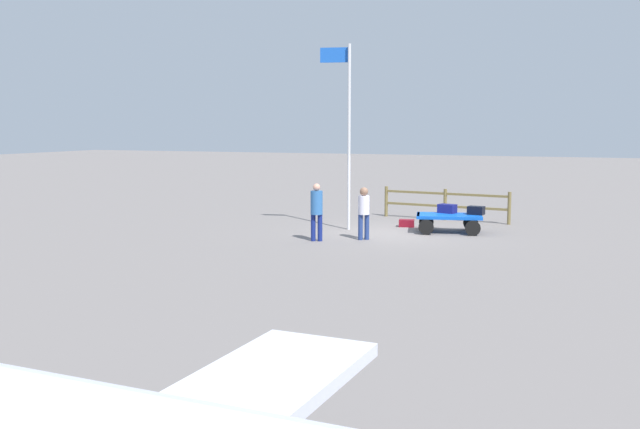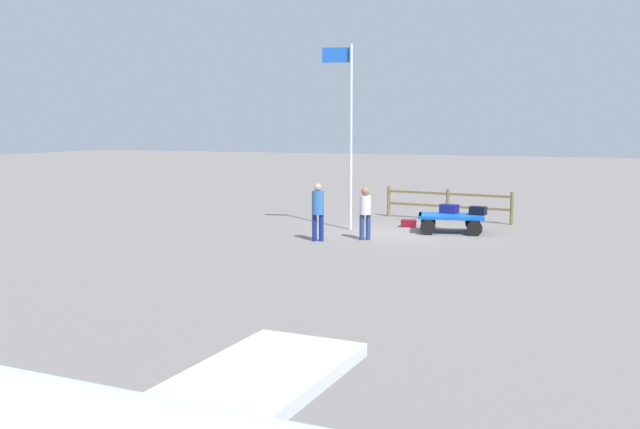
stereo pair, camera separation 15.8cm
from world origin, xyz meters
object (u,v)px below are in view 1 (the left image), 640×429
at_px(suitcase_olive, 447,209).
at_px(suitcase_tan, 407,223).
at_px(luggage_cart, 448,219).
at_px(worker_trailing, 364,209).
at_px(suitcase_navy, 476,210).
at_px(flagpole, 346,123).
at_px(worker_lead, 317,208).

height_order(suitcase_olive, suitcase_tan, suitcase_olive).
bearing_deg(luggage_cart, suitcase_olive, -73.14).
xyz_separation_m(luggage_cart, suitcase_olive, (0.12, -0.38, 0.28)).
bearing_deg(worker_trailing, suitcase_navy, -136.71).
distance_m(suitcase_tan, flagpole, 3.96).
bearing_deg(suitcase_tan, luggage_cart, 153.76).
height_order(suitcase_tan, worker_lead, worker_lead).
height_order(suitcase_tan, flagpole, flagpole).
distance_m(suitcase_olive, flagpole, 4.26).
bearing_deg(suitcase_tan, worker_lead, 66.45).
distance_m(suitcase_olive, suitcase_tan, 1.60).
bearing_deg(luggage_cart, worker_trailing, 49.42).
bearing_deg(luggage_cart, suitcase_tan, -26.24).
xyz_separation_m(worker_lead, flagpole, (-0.00, -2.58, 2.46)).
relative_size(suitcase_olive, flagpole, 0.10).
bearing_deg(flagpole, suitcase_navy, -168.06).
distance_m(worker_lead, flagpole, 3.57).
bearing_deg(suitcase_tan, suitcase_olive, 165.14).
relative_size(luggage_cart, worker_trailing, 1.43).
height_order(suitcase_navy, worker_lead, worker_lead).
distance_m(luggage_cart, suitcase_navy, 0.91).
bearing_deg(worker_trailing, worker_lead, 31.67).
height_order(suitcase_navy, suitcase_olive, suitcase_olive).
height_order(luggage_cart, flagpole, flagpole).
xyz_separation_m(suitcase_tan, flagpole, (1.70, 1.32, 3.33)).
relative_size(luggage_cart, suitcase_navy, 4.15).
bearing_deg(suitcase_tan, flagpole, 37.79).
xyz_separation_m(suitcase_navy, flagpole, (4.07, 0.86, 2.75)).
xyz_separation_m(suitcase_tan, worker_lead, (1.70, 3.89, 0.87)).
bearing_deg(worker_trailing, luggage_cart, -130.58).
relative_size(worker_trailing, flagpole, 0.26).
bearing_deg(suitcase_navy, worker_trailing, 43.29).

